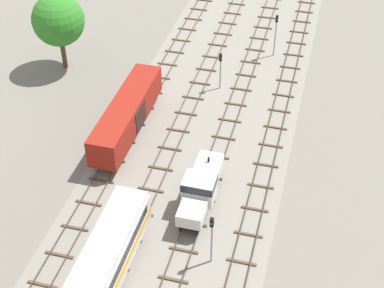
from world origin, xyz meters
TOP-DOWN VIEW (x-y plane):
  - ground_plane at (0.00, 56.00)m, footprint 480.00×480.00m
  - ballast_bed at (0.00, 56.00)m, footprint 18.21×176.00m
  - track_far_left at (-7.10, 57.00)m, footprint 2.40×126.00m
  - track_left at (-2.37, 57.00)m, footprint 2.40×126.00m
  - track_centre_left at (2.37, 57.00)m, footprint 2.40×126.00m
  - track_centre at (7.10, 57.00)m, footprint 2.40×126.00m
  - shunter_loco_centre_left_near at (2.37, 39.95)m, footprint 2.74×8.46m
  - freight_boxcar_far_left_mid at (-7.10, 47.86)m, footprint 2.87×14.00m
  - signal_post_nearest at (4.74, 66.83)m, footprint 0.28×0.47m
  - signal_post_near at (4.74, 33.99)m, footprint 0.28×0.47m
  - signal_post_mid at (0.00, 58.17)m, footprint 0.28×0.47m
  - lineside_tree_0 at (-18.59, 57.91)m, footprint 5.90×5.90m

SIDE VIEW (x-z plane):
  - ground_plane at x=0.00m, z-range 0.00..0.00m
  - ballast_bed at x=0.00m, z-range 0.00..0.01m
  - track_far_left at x=-7.10m, z-range -0.01..0.28m
  - track_left at x=-2.37m, z-range -0.01..0.28m
  - track_centre_left at x=2.37m, z-range -0.01..0.28m
  - track_centre at x=7.10m, z-range -0.01..0.28m
  - shunter_loco_centre_left_near at x=2.37m, z-range 0.46..3.56m
  - freight_boxcar_far_left_mid at x=-7.10m, z-range 0.65..4.25m
  - signal_post_mid at x=0.00m, z-range 0.66..5.20m
  - signal_post_near at x=4.74m, z-range 0.71..5.82m
  - signal_post_nearest at x=4.74m, z-range 0.73..6.20m
  - lineside_tree_0 at x=-18.59m, z-range 1.56..10.63m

